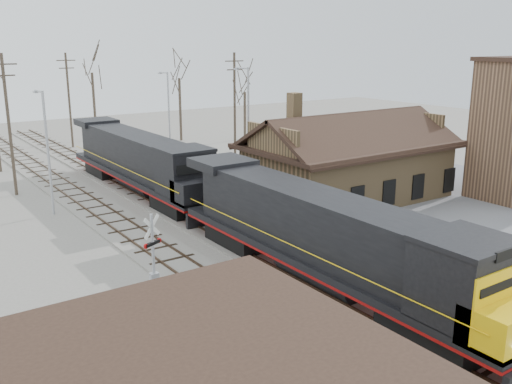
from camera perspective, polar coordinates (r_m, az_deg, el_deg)
ground at (r=27.16m, az=8.14°, el=-10.03°), size 140.00×140.00×0.00m
road at (r=27.15m, az=8.14°, el=-10.00°), size 60.00×9.00×0.03m
parking_lot at (r=42.80m, az=22.42°, el=-1.68°), size 22.00×26.00×0.03m
track_main at (r=38.70m, az=-7.05°, el=-2.24°), size 3.40×90.00×0.24m
track_siding at (r=36.95m, az=-13.24°, el=-3.36°), size 3.40×90.00×0.24m
depot at (r=42.59m, az=9.22°, el=2.51°), size 15.20×9.31×7.90m
locomotive_lead at (r=26.59m, az=7.55°, el=-4.82°), size 3.16×21.13×4.69m
locomotive_trailing at (r=44.21m, az=-11.35°, el=2.94°), size 3.16×21.13×4.44m
crossbuck_near at (r=25.17m, az=20.50°, el=-8.02°), size 1.21×0.32×4.24m
crossbuck_far at (r=26.37m, az=-10.23°, el=-6.51°), size 1.06×0.54×3.94m
streetlight_a at (r=40.17m, az=-20.19°, el=4.35°), size 0.25×2.04×8.29m
streetlight_b at (r=45.78m, az=-0.87°, el=7.16°), size 0.25×2.04×9.41m
streetlight_c at (r=57.91m, az=-8.78°, el=8.12°), size 0.25×2.04×8.47m
utility_pole_a at (r=46.22m, az=-23.49°, el=6.35°), size 2.00×0.24×10.56m
utility_pole_b at (r=65.19m, az=-18.19°, el=8.80°), size 2.00×0.24×10.22m
utility_pole_c at (r=55.38m, az=-2.14°, el=8.66°), size 2.00×0.24×10.37m
tree_c at (r=70.27m, az=-16.16°, el=12.45°), size 5.23×5.23×12.82m
tree_d at (r=67.62m, az=-7.72°, el=12.23°), size 4.84×4.84×11.86m
tree_e at (r=68.28m, az=-1.14°, el=10.73°), size 3.72×3.72×9.12m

